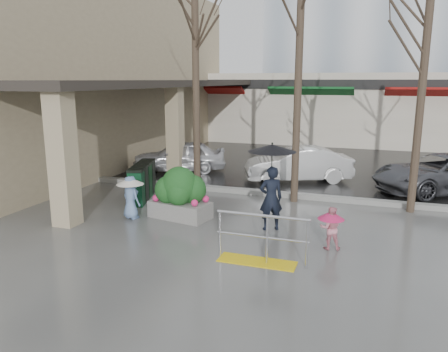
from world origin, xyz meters
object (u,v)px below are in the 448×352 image
Objects in this scene: tree_midwest at (300,22)px; child_blue at (131,193)px; woman at (271,178)px; news_boxes at (142,182)px; child_pink at (331,224)px; handrail at (260,245)px; car_a at (179,156)px; tree_mideast at (427,32)px; car_b at (298,164)px; tree_west at (195,31)px; planter at (180,194)px; car_c at (442,173)px.

tree_midwest is 6.69m from child_blue.
woman is 1.08× the size of news_boxes.
handrail is at bearing 32.37° from child_pink.
child_blue is at bearing -9.70° from car_a.
tree_mideast is 5.90m from child_pink.
car_b is at bearing -114.86° from woman.
car_b is at bearing 97.57° from tree_midwest.
planter is (0.60, -2.62, -4.41)m from tree_west.
tree_mideast is at bearing -129.27° from child_pink.
car_a is (-5.19, 2.93, -4.60)m from tree_midwest.
car_b is (3.46, 5.86, -0.08)m from child_blue.
handrail is 0.29× the size of tree_mideast.
child_pink is 0.82× the size of child_blue.
tree_mideast is 5.13m from car_c.
planter is 0.85× the size of news_boxes.
tree_west is 5.17m from planter.
car_b reaches higher than child_pink.
handrail is 0.87× the size of woman.
car_a is at bearing -114.52° from car_b.
tree_midwest reaches higher than tree_mideast.
woman is at bearing -140.90° from tree_mideast.
car_a is (-2.59, 5.55, -0.04)m from planter.
woman is 7.66m from car_a.
car_b is (-0.37, 2.76, -4.60)m from tree_midwest.
tree_midwest is 1.54× the size of car_c.
planter is at bearing -134.84° from tree_midwest.
tree_west is 3.93× the size of planter.
tree_midwest is 3.32m from tree_mideast.
car_a is at bearing 150.57° from tree_midwest.
tree_west is 5.61m from woman.
tree_mideast is (3.30, -0.00, -0.37)m from tree_midwest.
car_b is at bearing 65.64° from car_a.
car_a reaches higher than handrail.
tree_midwest is 6.06m from child_pink.
tree_midwest reaches higher than car_c.
planter is (-2.60, -2.62, -4.56)m from tree_midwest.
tree_mideast is at bearing -0.00° from tree_midwest.
tree_mideast is 2.98× the size of woman.
handrail is 7.59m from car_b.
tree_mideast is at bearing -136.06° from child_blue.
child_blue is at bearing -86.97° from car_c.
news_boxes is (-4.67, 3.54, 0.18)m from handrail.
car_c is at bearing 31.67° from tree_midwest.
tree_midwest is 3.45× the size of news_boxes.
planter is at bearing -156.09° from tree_mideast.
tree_west is 7.09× the size of child_pink.
news_boxes is 0.55× the size of car_a.
woman is 0.48× the size of car_c.
child_blue is 0.57× the size of news_boxes.
child_pink is 0.21× the size of car_c.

